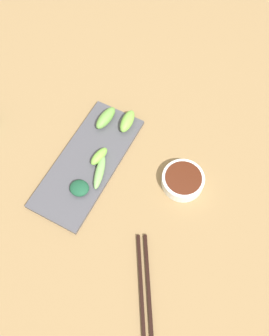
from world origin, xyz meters
TOP-DOWN VIEW (x-y plane):
  - tabletop at (0.00, 0.00)m, footprint 2.10×2.10m
  - sauce_bowl at (-0.18, -0.04)m, footprint 0.11×0.11m
  - serving_plate at (0.07, 0.03)m, footprint 0.15×0.36m
  - broccoli_leafy_0 at (0.04, 0.11)m, footprint 0.06×0.06m
  - broccoli_stalk_1 at (0.09, -0.11)m, footprint 0.04×0.08m
  - broccoli_stalk_2 at (0.04, 0.01)m, footprint 0.03×0.06m
  - broccoli_stalk_3 at (0.02, 0.04)m, footprint 0.05×0.10m
  - broccoli_stalk_4 at (0.03, -0.12)m, footprint 0.04×0.08m
  - chopsticks at (-0.21, 0.24)m, footprint 0.14×0.21m

SIDE VIEW (x-z plane):
  - tabletop at x=0.00m, z-range 0.00..0.02m
  - chopsticks at x=-0.21m, z-range 0.02..0.03m
  - serving_plate at x=0.07m, z-range 0.02..0.03m
  - sauce_bowl at x=-0.18m, z-range 0.02..0.06m
  - broccoli_stalk_3 at x=0.02m, z-range 0.03..0.05m
  - broccoli_leafy_0 at x=0.04m, z-range 0.03..0.05m
  - broccoli_stalk_2 at x=0.04m, z-range 0.03..0.06m
  - broccoli_stalk_1 at x=0.09m, z-range 0.03..0.06m
  - broccoli_stalk_4 at x=0.03m, z-range 0.03..0.06m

